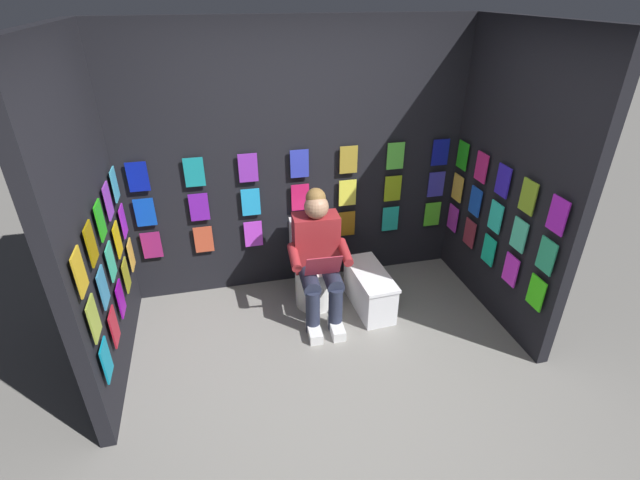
% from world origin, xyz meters
% --- Properties ---
extents(ground_plane, '(30.00, 30.00, 0.00)m').
position_xyz_m(ground_plane, '(0.00, 0.00, 0.00)').
color(ground_plane, gray).
extents(display_wall_back, '(3.29, 0.14, 2.48)m').
position_xyz_m(display_wall_back, '(0.00, -1.73, 1.23)').
color(display_wall_back, black).
rests_on(display_wall_back, ground).
extents(display_wall_left, '(0.14, 1.68, 2.48)m').
position_xyz_m(display_wall_left, '(-1.64, -0.84, 1.23)').
color(display_wall_left, black).
rests_on(display_wall_left, ground).
extents(display_wall_right, '(0.14, 1.68, 2.48)m').
position_xyz_m(display_wall_right, '(1.64, -0.84, 1.23)').
color(display_wall_right, black).
rests_on(display_wall_right, ground).
extents(toilet, '(0.41, 0.56, 0.77)m').
position_xyz_m(toilet, '(-0.05, -1.30, 0.33)').
color(toilet, white).
rests_on(toilet, ground).
extents(person_reading, '(0.54, 0.69, 1.19)m').
position_xyz_m(person_reading, '(-0.04, -1.07, 0.60)').
color(person_reading, maroon).
rests_on(person_reading, ground).
extents(comic_longbox_near, '(0.33, 0.70, 0.39)m').
position_xyz_m(comic_longbox_near, '(-0.52, -1.04, 0.19)').
color(comic_longbox_near, silver).
rests_on(comic_longbox_near, ground).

